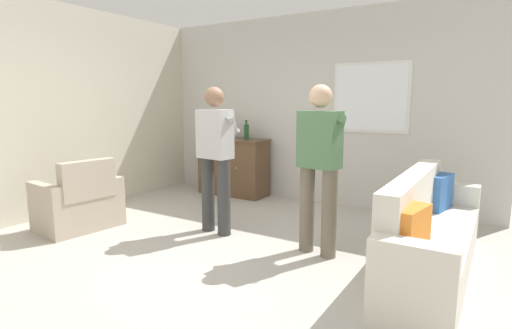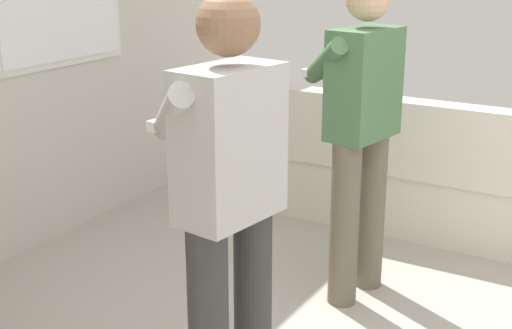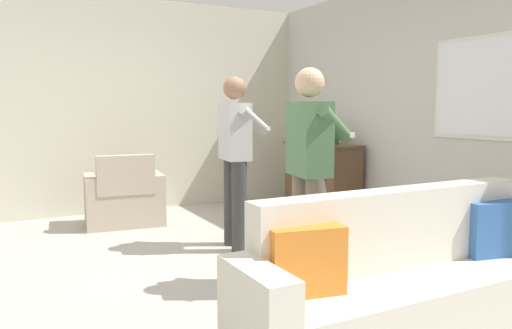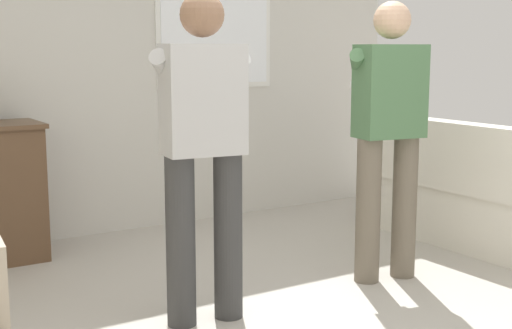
# 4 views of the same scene
# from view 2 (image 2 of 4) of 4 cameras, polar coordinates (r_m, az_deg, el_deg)

# --- Properties ---
(couch) EXTENTS (0.57, 2.31, 0.90)m
(couch) POSITION_cam_2_polar(r_m,az_deg,el_deg) (4.77, 12.26, -1.13)
(couch) COLOR silver
(couch) RESTS_ON ground
(person_standing_left) EXTENTS (0.55, 0.50, 1.68)m
(person_standing_left) POSITION_cam_2_polar(r_m,az_deg,el_deg) (2.57, -2.28, -2.97)
(person_standing_left) COLOR #383838
(person_standing_left) RESTS_ON ground
(person_standing_right) EXTENTS (0.55, 0.50, 1.68)m
(person_standing_right) POSITION_cam_2_polar(r_m,az_deg,el_deg) (3.66, 8.34, 3.09)
(person_standing_right) COLOR #6B6051
(person_standing_right) RESTS_ON ground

